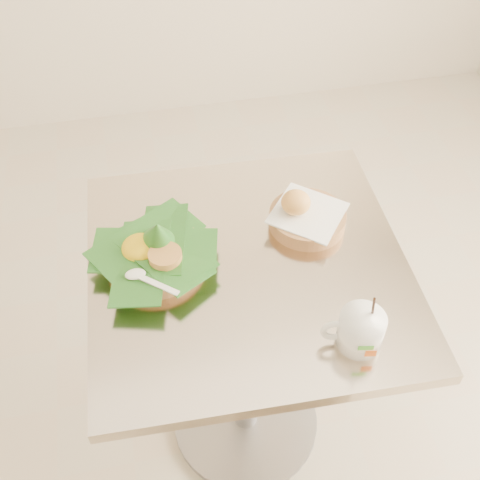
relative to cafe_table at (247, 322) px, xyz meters
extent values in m
plane|color=beige|center=(-0.13, -0.06, -0.53)|extent=(3.60, 3.60, 0.00)
cylinder|color=gray|center=(0.00, 0.00, -0.52)|extent=(0.44, 0.44, 0.03)
cylinder|color=gray|center=(0.00, 0.00, -0.16)|extent=(0.07, 0.07, 0.69)
cube|color=beige|center=(0.00, 0.00, 0.21)|extent=(0.72, 0.72, 0.03)
cylinder|color=#AF7E4B|center=(-0.20, 0.05, 0.24)|extent=(0.22, 0.22, 0.04)
cone|color=#275418|center=(-0.19, 0.05, 0.30)|extent=(0.09, 0.12, 0.11)
ellipsoid|color=yellow|center=(-0.23, 0.06, 0.26)|extent=(0.08, 0.08, 0.05)
cylinder|color=#CC9347|center=(-0.18, 0.01, 0.27)|extent=(0.07, 0.07, 0.02)
cylinder|color=#AF7E4B|center=(0.16, 0.09, 0.24)|extent=(0.18, 0.18, 0.04)
cube|color=white|center=(0.16, 0.09, 0.26)|extent=(0.21, 0.21, 0.01)
ellipsoid|color=orange|center=(0.13, 0.10, 0.29)|extent=(0.07, 0.07, 0.05)
cylinder|color=white|center=(0.17, -0.25, 0.26)|extent=(0.09, 0.09, 0.08)
torus|color=white|center=(0.12, -0.24, 0.26)|extent=(0.06, 0.02, 0.06)
cylinder|color=#512E17|center=(0.17, -0.25, 0.30)|extent=(0.08, 0.08, 0.01)
cylinder|color=black|center=(0.18, -0.24, 0.32)|extent=(0.03, 0.04, 0.11)
cube|color=green|center=(0.16, -0.29, 0.27)|extent=(0.03, 0.01, 0.01)
cube|color=orange|center=(0.17, -0.29, 0.25)|extent=(0.02, 0.00, 0.02)
camera|label=1|loc=(-0.20, -0.86, 1.22)|focal=45.00mm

